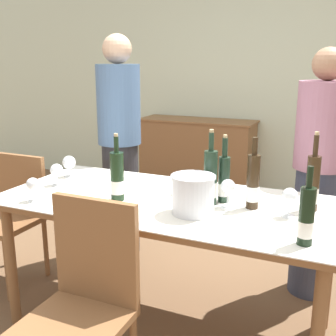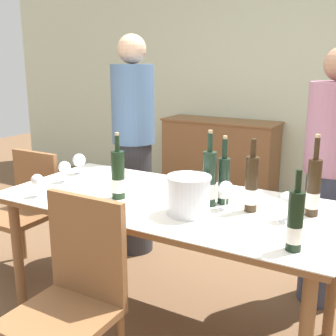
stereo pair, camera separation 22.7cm
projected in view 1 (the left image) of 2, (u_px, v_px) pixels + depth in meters
ground_plane at (168, 324)px, 2.51m from camera, size 12.00×12.00×0.00m
back_wall at (269, 72)px, 4.55m from camera, size 8.00×0.10×2.80m
sideboard_cabinet at (197, 158)px, 4.81m from camera, size 1.30×0.46×0.88m
dining_table at (168, 212)px, 2.33m from camera, size 1.87×0.88×0.78m
ice_bucket at (193, 193)px, 2.08m from camera, size 0.22×0.22×0.20m
wine_bottle_0 at (210, 179)px, 2.21m from camera, size 0.07×0.07×0.40m
wine_bottle_1 at (306, 217)px, 1.72m from camera, size 0.07×0.07×0.34m
wine_bottle_2 at (312, 184)px, 2.12m from camera, size 0.07×0.07×0.41m
wine_bottle_3 at (253, 183)px, 2.15m from camera, size 0.07×0.07×0.37m
wine_bottle_4 at (224, 179)px, 2.25m from camera, size 0.06×0.06×0.37m
wine_bottle_5 at (117, 178)px, 2.28m from camera, size 0.08×0.08×0.37m
wine_glass_0 at (228, 188)px, 2.17m from camera, size 0.08×0.08×0.15m
wine_glass_1 at (33, 185)px, 2.27m from camera, size 0.07×0.07×0.13m
wine_glass_2 at (69, 163)px, 2.75m from camera, size 0.09×0.09×0.14m
wine_glass_3 at (183, 179)px, 2.39m from camera, size 0.07×0.07×0.13m
wine_glass_4 at (57, 171)px, 2.56m from camera, size 0.08×0.08×0.13m
wine_glass_5 at (290, 197)px, 2.04m from camera, size 0.08×0.08×0.15m
chair_left_end at (12, 209)px, 2.94m from camera, size 0.42×0.42×0.88m
chair_near_front at (84, 295)px, 1.82m from camera, size 0.42×0.42×0.95m
person_host at (120, 148)px, 3.26m from camera, size 0.33×0.33×1.71m
person_guest_left at (319, 177)px, 2.68m from camera, size 0.33×0.33×1.60m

